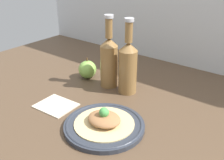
# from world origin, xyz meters

# --- Properties ---
(ground_plane) EXTENTS (1.80, 1.10, 0.04)m
(ground_plane) POSITION_xyz_m (0.00, 0.00, -0.02)
(ground_plane) COLOR brown
(plate) EXTENTS (0.26, 0.26, 0.02)m
(plate) POSITION_xyz_m (0.02, -0.12, 0.01)
(plate) COLOR #2D333D
(plate) RESTS_ON ground_plane
(plated_food) EXTENTS (0.19, 0.19, 0.06)m
(plated_food) POSITION_xyz_m (0.02, -0.12, 0.03)
(plated_food) COLOR #D6BC7F
(plated_food) RESTS_ON plate
(cider_bottle_left) EXTENTS (0.07, 0.07, 0.29)m
(cider_bottle_left) POSITION_xyz_m (-0.15, 0.13, 0.11)
(cider_bottle_left) COLOR olive
(cider_bottle_left) RESTS_ON ground_plane
(cider_bottle_right) EXTENTS (0.07, 0.07, 0.29)m
(cider_bottle_right) POSITION_xyz_m (-0.06, 0.13, 0.11)
(cider_bottle_right) COLOR olive
(cider_bottle_right) RESTS_ON ground_plane
(apple) EXTENTS (0.08, 0.08, 0.09)m
(apple) POSITION_xyz_m (-0.27, 0.13, 0.04)
(apple) COLOR #84B74C
(apple) RESTS_ON ground_plane
(napkin) EXTENTS (0.14, 0.12, 0.01)m
(napkin) POSITION_xyz_m (-0.20, -0.13, 0.00)
(napkin) COLOR beige
(napkin) RESTS_ON ground_plane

